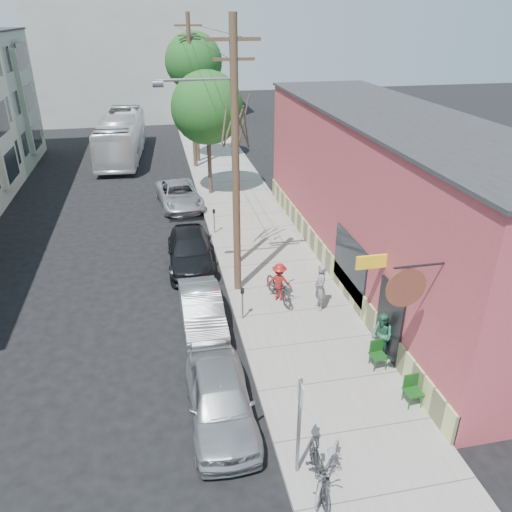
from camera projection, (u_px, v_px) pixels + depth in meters
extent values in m
plane|color=black|center=(185.00, 362.00, 16.07)|extent=(120.00, 120.00, 0.00)
cube|color=gray|center=(249.00, 222.00, 26.48)|extent=(4.50, 58.00, 0.15)
cube|color=#AA3F47|center=(389.00, 197.00, 20.66)|extent=(5.00, 20.00, 6.50)
cube|color=#2B2B2D|center=(399.00, 115.00, 19.20)|extent=(5.20, 20.20, 0.12)
cube|color=#CCC97F|center=(327.00, 260.00, 21.39)|extent=(0.10, 20.00, 1.10)
cube|color=black|center=(389.00, 322.00, 15.79)|extent=(0.10, 1.60, 2.60)
cube|color=black|center=(350.00, 265.00, 18.73)|extent=(0.08, 3.00, 2.20)
cylinder|color=brown|center=(406.00, 288.00, 12.54)|extent=(1.10, 0.06, 1.10)
cube|color=yellow|center=(371.00, 262.00, 15.61)|extent=(1.00, 0.08, 0.45)
cube|color=gray|center=(22.00, 100.00, 35.28)|extent=(1.10, 3.20, 7.00)
cube|color=#A3A29E|center=(130.00, 57.00, 49.99)|extent=(18.00, 8.00, 12.00)
cube|color=slate|center=(299.00, 427.00, 11.47)|extent=(0.07, 0.07, 2.80)
cube|color=silver|center=(301.00, 394.00, 11.03)|extent=(0.02, 0.45, 0.60)
cylinder|color=slate|center=(243.00, 305.00, 17.83)|extent=(0.06, 0.06, 1.10)
cylinder|color=black|center=(242.00, 291.00, 17.56)|extent=(0.14, 0.14, 0.18)
cylinder|color=slate|center=(214.00, 222.00, 24.83)|extent=(0.06, 0.06, 1.10)
cylinder|color=black|center=(214.00, 211.00, 24.56)|extent=(0.14, 0.14, 0.18)
cylinder|color=#503A28|center=(236.00, 167.00, 17.85)|extent=(0.28, 0.28, 10.00)
cube|color=#503A28|center=(233.00, 39.00, 16.00)|extent=(1.80, 0.12, 0.12)
cube|color=#503A28|center=(234.00, 59.00, 16.27)|extent=(1.40, 0.10, 0.10)
cylinder|color=slate|center=(158.00, 84.00, 16.13)|extent=(0.35, 0.24, 0.24)
cylinder|color=#503A28|center=(192.00, 94.00, 33.66)|extent=(0.28, 0.28, 10.00)
cube|color=#503A28|center=(188.00, 25.00, 31.81)|extent=(1.80, 0.12, 0.12)
cube|color=#503A28|center=(189.00, 36.00, 32.08)|extent=(1.40, 0.10, 0.10)
cylinder|color=#44392C|center=(236.00, 205.00, 20.88)|extent=(0.24, 0.24, 5.42)
cylinder|color=#44392C|center=(209.00, 154.00, 29.53)|extent=(0.24, 0.24, 4.77)
sphere|color=#20581F|center=(207.00, 108.00, 28.35)|extent=(4.14, 4.14, 4.14)
cylinder|color=#44392C|center=(196.00, 116.00, 35.69)|extent=(0.24, 0.24, 6.51)
sphere|color=#20581F|center=(194.00, 61.00, 34.07)|extent=(3.91, 3.91, 3.91)
imported|color=gray|center=(320.00, 287.00, 18.27)|extent=(0.46, 0.68, 1.83)
imported|color=#286448|center=(382.00, 335.00, 15.80)|extent=(0.74, 0.86, 1.54)
imported|color=maroon|center=(279.00, 282.00, 18.96)|extent=(1.13, 0.92, 1.52)
imported|color=black|center=(279.00, 287.00, 19.05)|extent=(1.14, 2.15, 1.08)
imported|color=black|center=(319.00, 468.00, 11.46)|extent=(0.71, 1.93, 1.13)
imported|color=gray|center=(329.00, 468.00, 11.54)|extent=(1.65, 1.97, 1.01)
imported|color=#A1A5A9|center=(220.00, 399.00, 13.46)|extent=(1.75, 4.31, 1.47)
imported|color=#919497|center=(202.00, 310.00, 17.60)|extent=(1.46, 4.07, 1.33)
imported|color=black|center=(190.00, 251.00, 21.91)|extent=(2.07, 4.82, 1.38)
imported|color=#AEAFB6|center=(179.00, 195.00, 28.63)|extent=(2.72, 5.05, 1.35)
imported|color=white|center=(121.00, 136.00, 37.87)|extent=(3.50, 11.74, 3.23)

